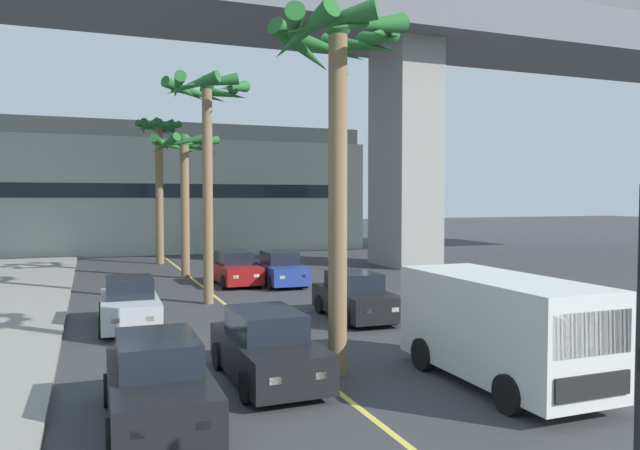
{
  "coord_description": "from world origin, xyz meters",
  "views": [
    {
      "loc": [
        -4.81,
        1.45,
        4.05
      ],
      "look_at": [
        0.0,
        14.0,
        3.46
      ],
      "focal_mm": 33.85,
      "sensor_mm": 36.0,
      "label": 1
    }
  ],
  "objects_px": {
    "car_queue_third": "(280,270)",
    "palm_tree_mid_median": "(159,154)",
    "palm_tree_farthest_median": "(338,83)",
    "palm_tree_near_median": "(207,116)",
    "car_queue_second": "(158,384)",
    "car_queue_fifth": "(130,305)",
    "car_queue_fourth": "(267,348)",
    "palm_tree_far_median": "(184,164)",
    "car_queue_sixth": "(355,297)",
    "delivery_van": "(500,326)",
    "car_queue_front": "(234,269)"
  },
  "relations": [
    {
      "from": "car_queue_third",
      "to": "palm_tree_mid_median",
      "type": "distance_m",
      "value": 13.58
    },
    {
      "from": "palm_tree_farthest_median",
      "to": "palm_tree_near_median",
      "type": "bearing_deg",
      "value": 95.67
    },
    {
      "from": "car_queue_second",
      "to": "palm_tree_mid_median",
      "type": "height_order",
      "value": "palm_tree_mid_median"
    },
    {
      "from": "car_queue_second",
      "to": "palm_tree_farthest_median",
      "type": "relative_size",
      "value": 0.5
    },
    {
      "from": "car_queue_fifth",
      "to": "palm_tree_near_median",
      "type": "bearing_deg",
      "value": 47.33
    },
    {
      "from": "car_queue_third",
      "to": "car_queue_second",
      "type": "bearing_deg",
      "value": -114.41
    },
    {
      "from": "car_queue_fifth",
      "to": "palm_tree_near_median",
      "type": "height_order",
      "value": "palm_tree_near_median"
    },
    {
      "from": "car_queue_fourth",
      "to": "palm_tree_far_median",
      "type": "bearing_deg",
      "value": 87.21
    },
    {
      "from": "car_queue_second",
      "to": "palm_tree_near_median",
      "type": "relative_size",
      "value": 0.47
    },
    {
      "from": "car_queue_second",
      "to": "car_queue_fifth",
      "type": "distance_m",
      "value": 8.65
    },
    {
      "from": "car_queue_sixth",
      "to": "palm_tree_farthest_median",
      "type": "xyz_separation_m",
      "value": [
        -3.05,
        -5.79,
        5.93
      ]
    },
    {
      "from": "delivery_van",
      "to": "car_queue_fourth",
      "type": "bearing_deg",
      "value": 155.41
    },
    {
      "from": "palm_tree_near_median",
      "to": "palm_tree_far_median",
      "type": "xyz_separation_m",
      "value": [
        0.28,
        7.9,
        -1.38
      ]
    },
    {
      "from": "car_queue_front",
      "to": "palm_tree_mid_median",
      "type": "height_order",
      "value": "palm_tree_mid_median"
    },
    {
      "from": "palm_tree_farthest_median",
      "to": "palm_tree_far_median",
      "type": "bearing_deg",
      "value": 92.36
    },
    {
      "from": "car_queue_second",
      "to": "palm_tree_far_median",
      "type": "height_order",
      "value": "palm_tree_far_median"
    },
    {
      "from": "car_queue_fifth",
      "to": "car_queue_sixth",
      "type": "distance_m",
      "value": 7.3
    },
    {
      "from": "delivery_van",
      "to": "palm_tree_farthest_median",
      "type": "xyz_separation_m",
      "value": [
        -2.99,
        1.97,
        5.37
      ]
    },
    {
      "from": "palm_tree_far_median",
      "to": "palm_tree_farthest_median",
      "type": "xyz_separation_m",
      "value": [
        0.75,
        -18.31,
        0.83
      ]
    },
    {
      "from": "car_queue_front",
      "to": "car_queue_second",
      "type": "xyz_separation_m",
      "value": [
        -5.24,
        -16.82,
        0.0
      ]
    },
    {
      "from": "palm_tree_near_median",
      "to": "car_queue_fifth",
      "type": "bearing_deg",
      "value": -132.67
    },
    {
      "from": "palm_tree_near_median",
      "to": "car_queue_sixth",
      "type": "bearing_deg",
      "value": -48.55
    },
    {
      "from": "car_queue_front",
      "to": "palm_tree_mid_median",
      "type": "bearing_deg",
      "value": 102.25
    },
    {
      "from": "car_queue_fifth",
      "to": "delivery_van",
      "type": "distance_m",
      "value": 11.5
    },
    {
      "from": "car_queue_fourth",
      "to": "car_queue_fifth",
      "type": "distance_m",
      "value": 7.33
    },
    {
      "from": "car_queue_fourth",
      "to": "palm_tree_farthest_median",
      "type": "bearing_deg",
      "value": -5.19
    },
    {
      "from": "car_queue_fifth",
      "to": "palm_tree_mid_median",
      "type": "height_order",
      "value": "palm_tree_mid_median"
    },
    {
      "from": "palm_tree_far_median",
      "to": "palm_tree_farthest_median",
      "type": "bearing_deg",
      "value": -87.64
    },
    {
      "from": "delivery_van",
      "to": "palm_tree_near_median",
      "type": "bearing_deg",
      "value": 107.99
    },
    {
      "from": "car_queue_fifth",
      "to": "palm_tree_farthest_median",
      "type": "bearing_deg",
      "value": -59.54
    },
    {
      "from": "car_queue_fifth",
      "to": "palm_tree_near_median",
      "type": "relative_size",
      "value": 0.47
    },
    {
      "from": "car_queue_sixth",
      "to": "palm_tree_near_median",
      "type": "relative_size",
      "value": 0.47
    },
    {
      "from": "car_queue_sixth",
      "to": "car_queue_fourth",
      "type": "bearing_deg",
      "value": -129.77
    },
    {
      "from": "car_queue_second",
      "to": "car_queue_sixth",
      "type": "relative_size",
      "value": 0.99
    },
    {
      "from": "car_queue_front",
      "to": "palm_tree_farthest_median",
      "type": "bearing_deg",
      "value": -94.01
    },
    {
      "from": "delivery_van",
      "to": "palm_tree_far_median",
      "type": "xyz_separation_m",
      "value": [
        -3.74,
        20.28,
        4.53
      ]
    },
    {
      "from": "car_queue_fourth",
      "to": "palm_tree_mid_median",
      "type": "xyz_separation_m",
      "value": [
        0.43,
        25.52,
        6.07
      ]
    },
    {
      "from": "car_queue_front",
      "to": "palm_tree_farthest_median",
      "type": "xyz_separation_m",
      "value": [
        -1.07,
        -15.21,
        5.93
      ]
    },
    {
      "from": "car_queue_fifth",
      "to": "palm_tree_farthest_median",
      "type": "height_order",
      "value": "palm_tree_farthest_median"
    },
    {
      "from": "car_queue_sixth",
      "to": "palm_tree_far_median",
      "type": "relative_size",
      "value": 0.56
    },
    {
      "from": "car_queue_second",
      "to": "palm_tree_mid_median",
      "type": "bearing_deg",
      "value": 83.79
    },
    {
      "from": "car_queue_fourth",
      "to": "palm_tree_near_median",
      "type": "relative_size",
      "value": 0.47
    },
    {
      "from": "car_queue_second",
      "to": "palm_tree_near_median",
      "type": "height_order",
      "value": "palm_tree_near_median"
    },
    {
      "from": "car_queue_front",
      "to": "car_queue_fifth",
      "type": "relative_size",
      "value": 1.0
    },
    {
      "from": "palm_tree_near_median",
      "to": "palm_tree_mid_median",
      "type": "xyz_separation_m",
      "value": [
        -0.17,
        15.25,
        -0.41
      ]
    },
    {
      "from": "car_queue_front",
      "to": "car_queue_fourth",
      "type": "relative_size",
      "value": 1.01
    },
    {
      "from": "palm_tree_mid_median",
      "to": "car_queue_front",
      "type": "bearing_deg",
      "value": -77.75
    },
    {
      "from": "car_queue_second",
      "to": "car_queue_fourth",
      "type": "height_order",
      "value": "same"
    },
    {
      "from": "delivery_van",
      "to": "palm_tree_far_median",
      "type": "height_order",
      "value": "palm_tree_far_median"
    },
    {
      "from": "car_queue_fourth",
      "to": "car_queue_sixth",
      "type": "relative_size",
      "value": 1.0
    }
  ]
}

